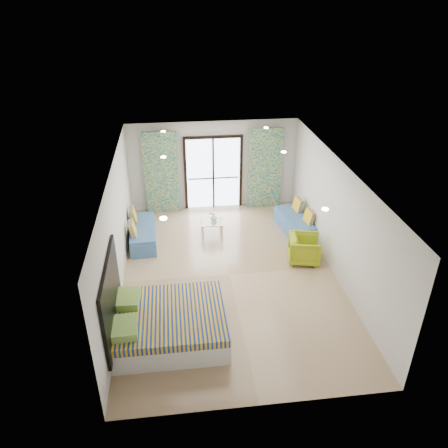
{
  "coord_description": "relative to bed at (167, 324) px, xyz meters",
  "views": [
    {
      "loc": [
        -1.18,
        -8.52,
        6.09
      ],
      "look_at": [
        -0.08,
        0.44,
        1.15
      ],
      "focal_mm": 35.0,
      "sensor_mm": 36.0,
      "label": 1
    }
  ],
  "objects": [
    {
      "name": "daybed_left",
      "position": [
        -0.64,
        3.74,
        -0.06
      ],
      "size": [
        0.73,
        1.73,
        0.84
      ],
      "rotation": [
        0.0,
        0.0,
        0.04
      ],
      "color": "#41679B",
      "rests_on": "floor"
    },
    {
      "name": "downlight_e",
      "position": [
        0.08,
        4.95,
        2.35
      ],
      "size": [
        0.12,
        0.12,
        0.02
      ],
      "primitive_type": "cylinder",
      "color": "#FFE0B2",
      "rests_on": "ceiling"
    },
    {
      "name": "ceiling",
      "position": [
        1.48,
        1.95,
        2.38
      ],
      "size": [
        5.0,
        7.5,
        0.01
      ],
      "primitive_type": null,
      "color": "silver",
      "rests_on": "ground"
    },
    {
      "name": "daybed_right",
      "position": [
        3.59,
        3.83,
        -0.07
      ],
      "size": [
        0.85,
        1.7,
        0.81
      ],
      "rotation": [
        0.0,
        0.0,
        0.14
      ],
      "color": "#41679B",
      "rests_on": "floor"
    },
    {
      "name": "downlight_a",
      "position": [
        0.08,
        -0.05,
        2.35
      ],
      "size": [
        0.12,
        0.12,
        0.02
      ],
      "primitive_type": "cylinder",
      "color": "#FFE0B2",
      "rests_on": "ceiling"
    },
    {
      "name": "curtain_left",
      "position": [
        -0.07,
        5.52,
        0.93
      ],
      "size": [
        1.0,
        0.1,
        2.5
      ],
      "primitive_type": "cube",
      "color": "white",
      "rests_on": "floor"
    },
    {
      "name": "vase",
      "position": [
        1.32,
        3.99,
        0.17
      ],
      "size": [
        0.2,
        0.21,
        0.18
      ],
      "primitive_type": "imported",
      "rotation": [
        0.0,
        0.0,
        -0.13
      ],
      "color": "white",
      "rests_on": "coffee_table"
    },
    {
      "name": "wall_back",
      "position": [
        1.48,
        5.7,
        1.03
      ],
      "size": [
        5.0,
        0.01,
        2.7
      ],
      "primitive_type": null,
      "color": "silver",
      "rests_on": "ground"
    },
    {
      "name": "armchair",
      "position": [
        3.41,
        2.32,
        0.06
      ],
      "size": [
        0.83,
        0.87,
        0.76
      ],
      "primitive_type": "imported",
      "rotation": [
        0.0,
        0.0,
        1.36
      ],
      "color": "#98A915",
      "rests_on": "floor"
    },
    {
      "name": "wall_left",
      "position": [
        -1.02,
        1.95,
        1.03
      ],
      "size": [
        0.01,
        7.5,
        2.7
      ],
      "primitive_type": null,
      "color": "silver",
      "rests_on": "ground"
    },
    {
      "name": "bed",
      "position": [
        0.0,
        0.0,
        0.0
      ],
      "size": [
        2.21,
        1.8,
        0.76
      ],
      "color": "silver",
      "rests_on": "floor"
    },
    {
      "name": "downlight_f",
      "position": [
        2.88,
        4.95,
        2.35
      ],
      "size": [
        0.12,
        0.12,
        0.02
      ],
      "primitive_type": "cylinder",
      "color": "#FFE0B2",
      "rests_on": "ceiling"
    },
    {
      "name": "switch_plate",
      "position": [
        -0.99,
        1.25,
        0.73
      ],
      "size": [
        0.02,
        0.1,
        0.1
      ],
      "primitive_type": "cube",
      "color": "silver",
      "rests_on": "wall_left"
    },
    {
      "name": "wall_right",
      "position": [
        3.98,
        1.95,
        1.03
      ],
      "size": [
        0.01,
        7.5,
        2.7
      ],
      "primitive_type": null,
      "color": "silver",
      "rests_on": "ground"
    },
    {
      "name": "wall_front",
      "position": [
        1.48,
        -1.8,
        1.03
      ],
      "size": [
        5.0,
        0.01,
        2.7
      ],
      "primitive_type": null,
      "color": "silver",
      "rests_on": "ground"
    },
    {
      "name": "curtain_right",
      "position": [
        3.03,
        5.52,
        0.93
      ],
      "size": [
        1.0,
        0.1,
        2.5
      ],
      "primitive_type": "cube",
      "color": "white",
      "rests_on": "floor"
    },
    {
      "name": "downlight_b",
      "position": [
        2.88,
        -0.05,
        2.35
      ],
      "size": [
        0.12,
        0.12,
        0.02
      ],
      "primitive_type": "cylinder",
      "color": "#FFE0B2",
      "rests_on": "ceiling"
    },
    {
      "name": "downlight_c",
      "position": [
        0.08,
        2.95,
        2.35
      ],
      "size": [
        0.12,
        0.12,
        0.02
      ],
      "primitive_type": "cylinder",
      "color": "#FFE0B2",
      "rests_on": "ceiling"
    },
    {
      "name": "headboard",
      "position": [
        -0.98,
        -0.0,
        0.73
      ],
      "size": [
        0.06,
        2.1,
        1.5
      ],
      "primitive_type": "cube",
      "color": "black",
      "rests_on": "floor"
    },
    {
      "name": "balcony_rail",
      "position": [
        1.48,
        5.68,
        0.63
      ],
      "size": [
        1.52,
        0.03,
        0.04
      ],
      "primitive_type": "cube",
      "color": "#595451",
      "rests_on": "balcony_door"
    },
    {
      "name": "floor",
      "position": [
        1.48,
        1.95,
        -0.32
      ],
      "size": [
        5.0,
        7.5,
        0.01
      ],
      "primitive_type": null,
      "color": "#967959",
      "rests_on": "ground"
    },
    {
      "name": "downlight_d",
      "position": [
        2.88,
        2.95,
        2.35
      ],
      "size": [
        0.12,
        0.12,
        0.02
      ],
      "primitive_type": "cylinder",
      "color": "#FFE0B2",
      "rests_on": "ceiling"
    },
    {
      "name": "balcony_door",
      "position": [
        1.48,
        5.67,
        0.94
      ],
      "size": [
        1.76,
        0.08,
        2.28
      ],
      "color": "black",
      "rests_on": "floor"
    },
    {
      "name": "coffee_table",
      "position": [
        1.25,
        3.96,
        0.04
      ],
      "size": [
        0.62,
        0.62,
        0.69
      ],
      "rotation": [
        0.0,
        0.0,
        -0.03
      ],
      "color": "silver",
      "rests_on": "floor"
    }
  ]
}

